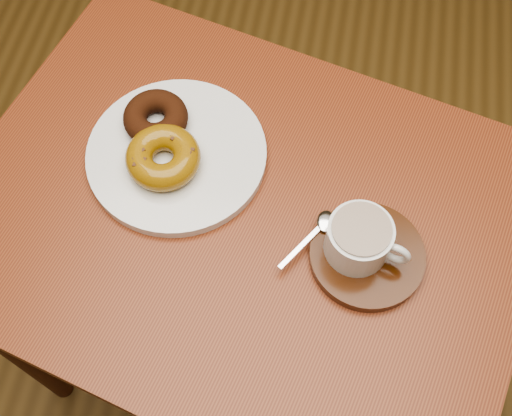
% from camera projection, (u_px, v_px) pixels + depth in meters
% --- Properties ---
extents(ground, '(6.00, 6.00, 0.00)m').
position_uv_depth(ground, '(252.00, 227.00, 1.66)').
color(ground, brown).
rests_on(ground, ground).
extents(cafe_table, '(0.89, 0.75, 0.72)m').
position_uv_depth(cafe_table, '(243.00, 247.00, 0.97)').
color(cafe_table, brown).
rests_on(cafe_table, ground).
extents(donut_plate, '(0.33, 0.33, 0.02)m').
position_uv_depth(donut_plate, '(177.00, 154.00, 0.90)').
color(donut_plate, silver).
rests_on(donut_plate, cafe_table).
extents(donut_cinnamon, '(0.09, 0.09, 0.03)m').
position_uv_depth(donut_cinnamon, '(156.00, 118.00, 0.90)').
color(donut_cinnamon, '#35170A').
rests_on(donut_cinnamon, donut_plate).
extents(donut_caramel, '(0.12, 0.12, 0.04)m').
position_uv_depth(donut_caramel, '(163.00, 157.00, 0.86)').
color(donut_caramel, '#91640F').
rests_on(donut_caramel, donut_plate).
extents(saucer, '(0.17, 0.17, 0.02)m').
position_uv_depth(saucer, '(367.00, 256.00, 0.83)').
color(saucer, '#381807').
rests_on(saucer, cafe_table).
extents(coffee_cup, '(0.11, 0.08, 0.06)m').
position_uv_depth(coffee_cup, '(360.00, 239.00, 0.80)').
color(coffee_cup, silver).
rests_on(coffee_cup, saucer).
extents(teaspoon, '(0.06, 0.09, 0.01)m').
position_uv_depth(teaspoon, '(321.00, 226.00, 0.83)').
color(teaspoon, silver).
rests_on(teaspoon, saucer).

